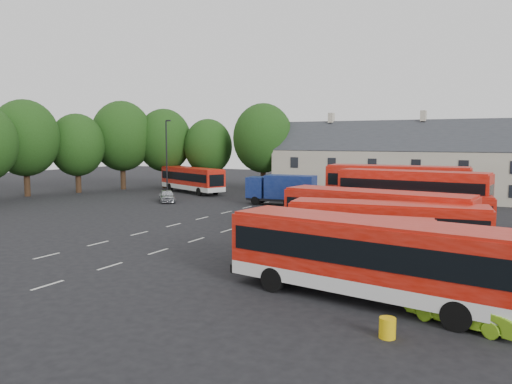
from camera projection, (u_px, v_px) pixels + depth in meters
ground at (157, 229)px, 37.87m from camera, size 140.00×140.00×0.00m
lane_markings at (200, 228)px, 38.45m from camera, size 5.15×33.80×0.01m
treeline at (127, 140)px, 63.90m from camera, size 29.92×32.59×12.01m
terrace_houses at (422, 165)px, 57.15m from camera, size 35.70×7.13×10.06m
bus_row_a at (368, 253)px, 20.77m from camera, size 12.52×4.40×3.47m
bus_row_b at (333, 237)px, 25.95m from camera, size 10.26×3.65×2.84m
bus_row_c at (387, 224)px, 28.81m from camera, size 11.39×4.18×3.15m
bus_row_d at (376, 212)px, 32.44m from camera, size 12.48×4.09×3.46m
bus_row_e at (411, 210)px, 35.21m from camera, size 10.87×4.09×3.00m
bus_dd_south at (412, 196)px, 37.32m from camera, size 11.06×3.40×4.47m
bus_dd_north at (396, 190)px, 40.97m from camera, size 11.44×3.11×4.65m
bus_north at (192, 178)px, 63.55m from camera, size 11.47×6.90×3.22m
box_truck at (282, 188)px, 51.63m from camera, size 7.34×3.05×3.12m
silver_car at (167, 196)px, 54.35m from camera, size 3.90×4.08×1.37m
lime_car at (465, 308)px, 18.16m from camera, size 4.32×2.56×1.35m
grit_bin at (387, 328)px, 17.05m from camera, size 0.57×0.57×0.71m
lamppost at (167, 158)px, 55.12m from camera, size 0.61×0.40×8.93m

